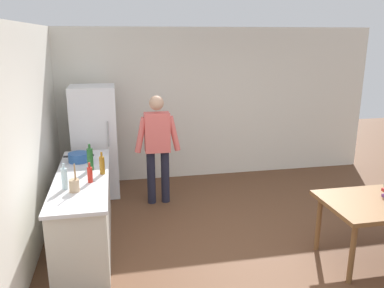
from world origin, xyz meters
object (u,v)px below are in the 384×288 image
(refrigerator, at_px, (95,142))
(cooking_pot, at_px, (79,157))
(person, at_px, (157,143))
(bottle_water_clear, at_px, (65,178))
(bottle_wine_green, at_px, (90,159))
(utensil_jar, at_px, (74,185))
(bottle_oil_amber, at_px, (102,165))
(bottle_sauce_red, at_px, (90,174))

(refrigerator, distance_m, cooking_pot, 1.04)
(person, distance_m, cooking_pot, 1.22)
(refrigerator, bearing_deg, cooking_pot, -99.60)
(bottle_water_clear, bearing_deg, bottle_wine_green, 67.81)
(person, distance_m, utensil_jar, 1.90)
(utensil_jar, bearing_deg, bottle_oil_amber, 61.26)
(refrigerator, height_order, bottle_oil_amber, refrigerator)
(refrigerator, height_order, cooking_pot, refrigerator)
(bottle_wine_green, distance_m, bottle_water_clear, 0.66)
(bottle_sauce_red, height_order, bottle_water_clear, bottle_water_clear)
(bottle_oil_amber, bearing_deg, person, 52.38)
(utensil_jar, relative_size, bottle_wine_green, 0.94)
(person, relative_size, bottle_oil_amber, 6.07)
(utensil_jar, distance_m, bottle_sauce_red, 0.30)
(refrigerator, relative_size, person, 1.06)
(bottle_wine_green, height_order, bottle_water_clear, bottle_wine_green)
(refrigerator, distance_m, bottle_wine_green, 1.41)
(bottle_water_clear, bearing_deg, person, 50.67)
(bottle_water_clear, bearing_deg, bottle_oil_amber, 46.80)
(cooking_pot, bearing_deg, refrigerator, 80.40)
(bottle_sauce_red, height_order, bottle_wine_green, bottle_wine_green)
(person, height_order, bottle_wine_green, person)
(refrigerator, xyz_separation_m, utensil_jar, (-0.14, -2.12, 0.08))
(person, height_order, utensil_jar, person)
(person, bearing_deg, bottle_wine_green, -138.05)
(utensil_jar, distance_m, bottle_wine_green, 0.73)
(refrigerator, bearing_deg, utensil_jar, -93.72)
(utensil_jar, relative_size, bottle_sauce_red, 1.33)
(cooking_pot, xyz_separation_m, utensil_jar, (0.04, -1.09, 0.02))
(cooking_pot, height_order, utensil_jar, utensil_jar)
(refrigerator, relative_size, bottle_sauce_red, 7.50)
(bottle_oil_amber, relative_size, bottle_wine_green, 0.82)
(cooking_pot, relative_size, bottle_wine_green, 1.18)
(bottle_sauce_red, bearing_deg, refrigerator, 90.52)
(cooking_pot, xyz_separation_m, bottle_wine_green, (0.17, -0.38, 0.09))
(bottle_oil_amber, relative_size, bottle_water_clear, 0.93)
(bottle_water_clear, bearing_deg, cooking_pot, 85.72)
(person, height_order, bottle_sauce_red, person)
(person, distance_m, bottle_sauce_red, 1.60)
(refrigerator, height_order, bottle_sauce_red, refrigerator)
(cooking_pot, distance_m, bottle_wine_green, 0.43)
(person, xyz_separation_m, bottle_sauce_red, (-0.93, -1.30, 0.02))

